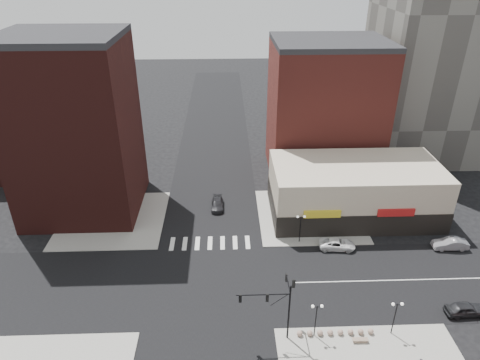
{
  "coord_description": "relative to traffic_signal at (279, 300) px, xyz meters",
  "views": [
    {
      "loc": [
        2.28,
        -38.78,
        34.95
      ],
      "look_at": [
        3.88,
        5.68,
        11.0
      ],
      "focal_mm": 32.0,
      "sensor_mm": 36.0,
      "label": 1
    }
  ],
  "objects": [
    {
      "name": "ground",
      "position": [
        -7.24,
        7.83,
        -4.96
      ],
      "size": [
        240.0,
        240.0,
        0.0
      ],
      "primitive_type": "plane",
      "color": "black",
      "rests_on": "ground"
    },
    {
      "name": "dark_sedan_north",
      "position": [
        -6.41,
        25.04,
        -4.32
      ],
      "size": [
        1.81,
        4.45,
        1.29
      ],
      "primitive_type": "imported",
      "rotation": [
        0.0,
        0.0,
        0.0
      ],
      "color": "black",
      "rests_on": "ground"
    },
    {
      "name": "road_ns",
      "position": [
        -7.24,
        7.83,
        -4.95
      ],
      "size": [
        14.0,
        200.0,
        0.02
      ],
      "primitive_type": "cube",
      "color": "black",
      "rests_on": "ground"
    },
    {
      "name": "white_suv",
      "position": [
        9.55,
        14.33,
        -4.3
      ],
      "size": [
        4.95,
        2.65,
        1.32
      ],
      "primitive_type": "imported",
      "rotation": [
        0.0,
        0.0,
        1.47
      ],
      "color": "white",
      "rests_on": "ground"
    },
    {
      "name": "silver_sedan",
      "position": [
        24.48,
        13.75,
        -4.21
      ],
      "size": [
        4.6,
        1.7,
        1.5
      ],
      "primitive_type": "imported",
      "rotation": [
        0.0,
        0.0,
        -1.59
      ],
      "color": "gray",
      "rests_on": "ground"
    },
    {
      "name": "stone_bench",
      "position": [
        8.24,
        -1.17,
        -4.64
      ],
      "size": [
        1.59,
        0.5,
        0.37
      ],
      "rotation": [
        0.0,
        0.0,
        -0.01
      ],
      "color": "gray",
      "rests_on": "sidewalk_se"
    },
    {
      "name": "street_lamp_se_b",
      "position": [
        11.76,
        -0.17,
        -1.67
      ],
      "size": [
        1.22,
        0.32,
        4.16
      ],
      "color": "black",
      "rests_on": "sidewalk_se"
    },
    {
      "name": "building_nw",
      "position": [
        -26.24,
        26.33,
        7.54
      ],
      "size": [
        16.0,
        15.0,
        25.0
      ],
      "primitive_type": "cube",
      "color": "#3A1512",
      "rests_on": "ground"
    },
    {
      "name": "dark_sedan_east",
      "position": [
        20.68,
        2.21,
        -4.22
      ],
      "size": [
        4.45,
        1.94,
        1.49
      ],
      "primitive_type": "imported",
      "rotation": [
        0.0,
        0.0,
        1.61
      ],
      "color": "black",
      "rests_on": "ground"
    },
    {
      "name": "road_ew",
      "position": [
        -7.24,
        7.83,
        -4.95
      ],
      "size": [
        200.0,
        14.0,
        0.02
      ],
      "primitive_type": "cube",
      "color": "black",
      "rests_on": "ground"
    },
    {
      "name": "sidewalk_ne",
      "position": [
        7.26,
        22.33,
        -4.9
      ],
      "size": [
        15.0,
        15.0,
        0.12
      ],
      "primitive_type": "cube",
      "color": "gray",
      "rests_on": "ground"
    },
    {
      "name": "street_lamp_ne",
      "position": [
        4.76,
        15.83,
        -1.67
      ],
      "size": [
        1.22,
        0.32,
        4.16
      ],
      "color": "black",
      "rests_on": "sidewalk_ne"
    },
    {
      "name": "street_lamp_se_a",
      "position": [
        3.76,
        -0.17,
        -1.67
      ],
      "size": [
        1.22,
        0.32,
        4.16
      ],
      "color": "black",
      "rests_on": "sidewalk_se"
    },
    {
      "name": "building_ne_midrise",
      "position": [
        11.76,
        37.33,
        6.04
      ],
      "size": [
        18.0,
        15.0,
        22.0
      ],
      "primitive_type": "cube",
      "color": "maroon",
      "rests_on": "ground"
    },
    {
      "name": "traffic_signal",
      "position": [
        0.0,
        0.0,
        0.0
      ],
      "size": [
        5.59,
        3.09,
        7.77
      ],
      "color": "black",
      "rests_on": "ground"
    },
    {
      "name": "bollard_row",
      "position": [
        5.94,
        -0.17,
        -4.55
      ],
      "size": [
        7.94,
        0.59,
        0.59
      ],
      "color": "#A0806E",
      "rests_on": "sidewalk_se"
    },
    {
      "name": "building_nw_low",
      "position": [
        -39.24,
        41.83,
        1.04
      ],
      "size": [
        20.0,
        18.0,
        12.0
      ],
      "primitive_type": "cube",
      "color": "#3A1512",
      "rests_on": "ground"
    },
    {
      "name": "sidewalk_nw",
      "position": [
        -21.74,
        22.33,
        -4.9
      ],
      "size": [
        15.0,
        15.0,
        0.12
      ],
      "primitive_type": "cube",
      "color": "gray",
      "rests_on": "ground"
    },
    {
      "name": "building_ne_row",
      "position": [
        13.76,
        22.83,
        -1.66
      ],
      "size": [
        24.2,
        12.2,
        8.0
      ],
      "color": "#C0B198",
      "rests_on": "ground"
    }
  ]
}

